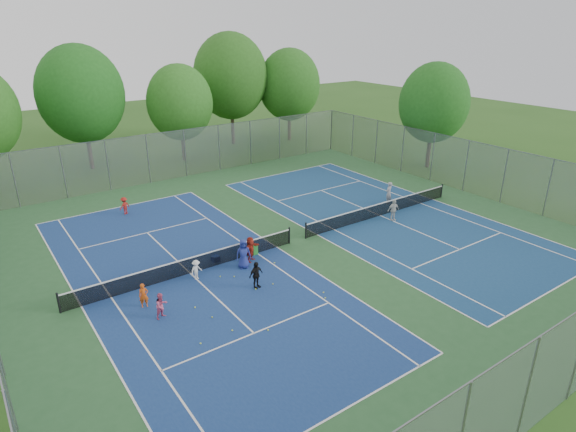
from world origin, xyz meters
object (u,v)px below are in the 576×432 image
object	(u,v)px
ball_crate	(215,259)
instructor	(389,193)
ball_hopper	(255,250)
net_right	(381,210)
net_left	(190,266)

from	to	relation	value
ball_crate	instructor	size ratio (longest dim) A/B	0.23
ball_crate	ball_hopper	bearing A→B (deg)	-13.06
net_right	instructor	bearing A→B (deg)	32.11
net_right	ball_crate	distance (m)	12.28
ball_crate	instructor	xyz separation A→B (m)	(14.37, 0.83, 0.67)
instructor	net_left	bearing A→B (deg)	-9.08
net_left	net_right	size ratio (longest dim) A/B	1.00
net_right	instructor	world-z (taller)	instructor
net_left	ball_crate	distance (m)	1.83
net_left	ball_crate	size ratio (longest dim) A/B	33.92
net_left	ball_crate	xyz separation A→B (m)	(1.74, 0.50, -0.29)
net_right	ball_hopper	world-z (taller)	net_right
net_right	ball_hopper	bearing A→B (deg)	-179.90
net_left	ball_hopper	size ratio (longest dim) A/B	22.40
net_right	instructor	size ratio (longest dim) A/B	7.73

